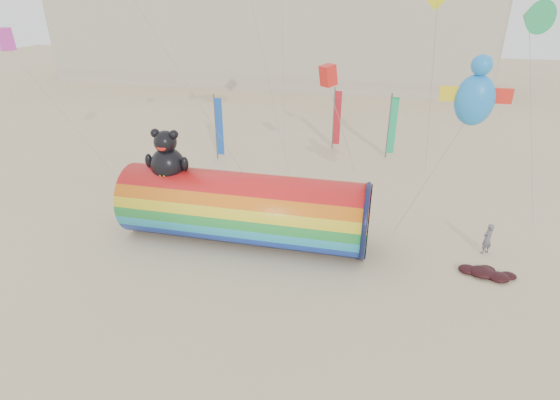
% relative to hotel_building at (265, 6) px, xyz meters
% --- Properties ---
extents(ground, '(160.00, 160.00, 0.00)m').
position_rel_hotel_building_xyz_m(ground, '(12.00, -45.95, -10.31)').
color(ground, '#CCB58C').
rests_on(ground, ground).
extents(hotel_building, '(60.40, 15.40, 20.60)m').
position_rel_hotel_building_xyz_m(hotel_building, '(0.00, 0.00, 0.00)').
color(hotel_building, '#B7AD99').
rests_on(hotel_building, ground).
extents(windsock_assembly, '(13.01, 3.96, 6.00)m').
position_rel_hotel_building_xyz_m(windsock_assembly, '(10.61, -44.82, -8.32)').
color(windsock_assembly, red).
rests_on(windsock_assembly, ground).
extents(kite_handler, '(0.74, 0.70, 1.69)m').
position_rel_hotel_building_xyz_m(kite_handler, '(23.11, -43.33, -9.47)').
color(kite_handler, '#585A60').
rests_on(kite_handler, ground).
extents(fabric_bundle, '(2.62, 1.35, 0.41)m').
position_rel_hotel_building_xyz_m(fabric_bundle, '(22.81, -45.47, -10.14)').
color(fabric_bundle, '#36090C').
rests_on(fabric_bundle, ground).
extents(festival_banners, '(13.83, 4.79, 5.20)m').
position_rel_hotel_building_xyz_m(festival_banners, '(12.21, -30.52, -7.67)').
color(festival_banners, '#59595E').
rests_on(festival_banners, ground).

